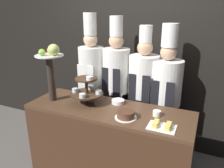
{
  "coord_description": "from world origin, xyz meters",
  "views": [
    {
      "loc": [
        0.93,
        -1.65,
        1.92
      ],
      "look_at": [
        0.0,
        0.41,
        1.16
      ],
      "focal_mm": 35.0,
      "sensor_mm": 36.0,
      "label": 1
    }
  ],
  "objects_px": {
    "chef_center_left": "(116,81)",
    "chef_left": "(92,77)",
    "tiered_stand": "(87,90)",
    "cake_round": "(126,115)",
    "cup_white": "(157,113)",
    "chef_right": "(165,93)",
    "chef_center_right": "(143,89)",
    "fruit_pedestal": "(51,65)",
    "serving_bowl_far": "(118,102)",
    "cake_square_tray": "(162,126)"
  },
  "relations": [
    {
      "from": "fruit_pedestal",
      "to": "chef_left",
      "type": "distance_m",
      "value": 0.75
    },
    {
      "from": "cup_white",
      "to": "chef_right",
      "type": "distance_m",
      "value": 0.57
    },
    {
      "from": "chef_center_right",
      "to": "chef_center_left",
      "type": "bearing_deg",
      "value": -180.0
    },
    {
      "from": "chef_center_right",
      "to": "chef_right",
      "type": "relative_size",
      "value": 0.98
    },
    {
      "from": "chef_center_right",
      "to": "chef_right",
      "type": "height_order",
      "value": "chef_right"
    },
    {
      "from": "cake_square_tray",
      "to": "serving_bowl_far",
      "type": "relative_size",
      "value": 1.74
    },
    {
      "from": "tiered_stand",
      "to": "serving_bowl_far",
      "type": "bearing_deg",
      "value": 23.71
    },
    {
      "from": "tiered_stand",
      "to": "fruit_pedestal",
      "type": "bearing_deg",
      "value": -167.85
    },
    {
      "from": "tiered_stand",
      "to": "cake_round",
      "type": "relative_size",
      "value": 1.71
    },
    {
      "from": "cup_white",
      "to": "chef_right",
      "type": "height_order",
      "value": "chef_right"
    },
    {
      "from": "tiered_stand",
      "to": "chef_left",
      "type": "bearing_deg",
      "value": 114.7
    },
    {
      "from": "chef_center_left",
      "to": "chef_left",
      "type": "bearing_deg",
      "value": 179.99
    },
    {
      "from": "cake_square_tray",
      "to": "chef_left",
      "type": "distance_m",
      "value": 1.41
    },
    {
      "from": "fruit_pedestal",
      "to": "cake_square_tray",
      "type": "height_order",
      "value": "fruit_pedestal"
    },
    {
      "from": "serving_bowl_far",
      "to": "chef_center_right",
      "type": "distance_m",
      "value": 0.47
    },
    {
      "from": "fruit_pedestal",
      "to": "chef_left",
      "type": "bearing_deg",
      "value": 78.35
    },
    {
      "from": "fruit_pedestal",
      "to": "cake_round",
      "type": "bearing_deg",
      "value": -4.41
    },
    {
      "from": "cake_round",
      "to": "chef_center_left",
      "type": "xyz_separation_m",
      "value": [
        -0.43,
        0.74,
        0.07
      ]
    },
    {
      "from": "fruit_pedestal",
      "to": "cake_square_tray",
      "type": "relative_size",
      "value": 2.65
    },
    {
      "from": "cake_round",
      "to": "chef_center_left",
      "type": "height_order",
      "value": "chef_center_left"
    },
    {
      "from": "tiered_stand",
      "to": "cake_square_tray",
      "type": "relative_size",
      "value": 1.48
    },
    {
      "from": "cup_white",
      "to": "chef_right",
      "type": "relative_size",
      "value": 0.05
    },
    {
      "from": "serving_bowl_far",
      "to": "chef_center_left",
      "type": "bearing_deg",
      "value": 116.28
    },
    {
      "from": "cake_square_tray",
      "to": "serving_bowl_far",
      "type": "bearing_deg",
      "value": 149.55
    },
    {
      "from": "fruit_pedestal",
      "to": "chef_center_left",
      "type": "relative_size",
      "value": 0.36
    },
    {
      "from": "tiered_stand",
      "to": "fruit_pedestal",
      "type": "xyz_separation_m",
      "value": [
        -0.4,
        -0.09,
        0.28
      ]
    },
    {
      "from": "fruit_pedestal",
      "to": "cup_white",
      "type": "bearing_deg",
      "value": 4.82
    },
    {
      "from": "serving_bowl_far",
      "to": "chef_center_left",
      "type": "distance_m",
      "value": 0.5
    },
    {
      "from": "cake_round",
      "to": "chef_center_right",
      "type": "distance_m",
      "value": 0.74
    },
    {
      "from": "chef_left",
      "to": "cake_square_tray",
      "type": "bearing_deg",
      "value": -33.64
    },
    {
      "from": "cake_square_tray",
      "to": "chef_center_right",
      "type": "height_order",
      "value": "chef_center_right"
    },
    {
      "from": "chef_left",
      "to": "chef_center_left",
      "type": "relative_size",
      "value": 1.02
    },
    {
      "from": "chef_left",
      "to": "chef_right",
      "type": "relative_size",
      "value": 1.06
    },
    {
      "from": "chef_center_left",
      "to": "chef_center_right",
      "type": "relative_size",
      "value": 1.06
    },
    {
      "from": "cake_square_tray",
      "to": "chef_center_right",
      "type": "bearing_deg",
      "value": 117.95
    },
    {
      "from": "chef_right",
      "to": "tiered_stand",
      "type": "bearing_deg",
      "value": -143.06
    },
    {
      "from": "cake_round",
      "to": "serving_bowl_far",
      "type": "distance_m",
      "value": 0.37
    },
    {
      "from": "tiered_stand",
      "to": "chef_center_left",
      "type": "relative_size",
      "value": 0.2
    },
    {
      "from": "tiered_stand",
      "to": "chef_right",
      "type": "bearing_deg",
      "value": 36.94
    },
    {
      "from": "cake_square_tray",
      "to": "chef_right",
      "type": "bearing_deg",
      "value": 99.45
    },
    {
      "from": "tiered_stand",
      "to": "chef_center_right",
      "type": "distance_m",
      "value": 0.77
    },
    {
      "from": "chef_right",
      "to": "chef_left",
      "type": "bearing_deg",
      "value": 180.0
    },
    {
      "from": "cake_round",
      "to": "cup_white",
      "type": "xyz_separation_m",
      "value": [
        0.27,
        0.17,
        -0.01
      ]
    },
    {
      "from": "cake_square_tray",
      "to": "serving_bowl_far",
      "type": "height_order",
      "value": "serving_bowl_far"
    },
    {
      "from": "tiered_stand",
      "to": "chef_right",
      "type": "xyz_separation_m",
      "value": [
        0.77,
        0.58,
        -0.11
      ]
    },
    {
      "from": "fruit_pedestal",
      "to": "cup_white",
      "type": "xyz_separation_m",
      "value": [
        1.21,
        0.1,
        -0.41
      ]
    },
    {
      "from": "tiered_stand",
      "to": "chef_center_left",
      "type": "distance_m",
      "value": 0.59
    },
    {
      "from": "tiered_stand",
      "to": "chef_center_left",
      "type": "xyz_separation_m",
      "value": [
        0.11,
        0.58,
        -0.05
      ]
    },
    {
      "from": "tiered_stand",
      "to": "cup_white",
      "type": "height_order",
      "value": "tiered_stand"
    },
    {
      "from": "cake_round",
      "to": "serving_bowl_far",
      "type": "height_order",
      "value": "serving_bowl_far"
    }
  ]
}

